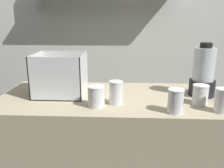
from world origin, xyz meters
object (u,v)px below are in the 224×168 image
(juice_cup_orange_far_left, at_px, (96,97))
(juice_cup_beet_middle, at_px, (175,103))
(carrot_display_bin, at_px, (60,82))
(juice_cup_pomegranate_right, at_px, (200,95))
(juice_cup_carrot_far_right, at_px, (222,101))
(juice_cup_mango_left, at_px, (116,94))
(blender_pitcher, at_px, (203,74))

(juice_cup_orange_far_left, relative_size, juice_cup_beet_middle, 0.93)
(carrot_display_bin, bearing_deg, juice_cup_pomegranate_right, -9.20)
(carrot_display_bin, xyz_separation_m, juice_cup_carrot_far_right, (0.91, -0.25, -0.02))
(juice_cup_mango_left, distance_m, juice_cup_carrot_far_right, 0.56)
(juice_cup_beet_middle, bearing_deg, juice_cup_orange_far_left, 171.04)
(juice_cup_mango_left, relative_size, juice_cup_pomegranate_right, 1.19)
(juice_cup_beet_middle, relative_size, juice_cup_pomegranate_right, 1.12)
(blender_pitcher, bearing_deg, juice_cup_pomegranate_right, -109.80)
(juice_cup_orange_far_left, height_order, juice_cup_carrot_far_right, juice_cup_carrot_far_right)
(juice_cup_pomegranate_right, bearing_deg, juice_cup_carrot_far_right, -55.67)
(juice_cup_mango_left, relative_size, juice_cup_beet_middle, 1.06)
(juice_cup_pomegranate_right, relative_size, juice_cup_carrot_far_right, 0.88)
(juice_cup_orange_far_left, height_order, juice_cup_mango_left, juice_cup_mango_left)
(juice_cup_orange_far_left, bearing_deg, blender_pitcher, 19.45)
(juice_cup_orange_far_left, height_order, juice_cup_pomegranate_right, juice_cup_orange_far_left)
(blender_pitcher, xyz_separation_m, juice_cup_carrot_far_right, (0.02, -0.27, -0.08))
(blender_pitcher, bearing_deg, juice_cup_beet_middle, -127.40)
(juice_cup_pomegranate_right, xyz_separation_m, juice_cup_carrot_far_right, (0.08, -0.11, 0.01))
(juice_cup_beet_middle, bearing_deg, juice_cup_mango_left, 160.21)
(blender_pitcher, height_order, juice_cup_orange_far_left, blender_pitcher)
(juice_cup_beet_middle, relative_size, juice_cup_carrot_far_right, 0.99)
(blender_pitcher, height_order, juice_cup_beet_middle, blender_pitcher)
(carrot_display_bin, relative_size, juice_cup_beet_middle, 2.44)
(juice_cup_orange_far_left, relative_size, juice_cup_pomegranate_right, 1.04)
(juice_cup_orange_far_left, bearing_deg, carrot_display_bin, 141.34)
(juice_cup_mango_left, bearing_deg, juice_cup_beet_middle, -19.79)
(carrot_display_bin, relative_size, juice_cup_orange_far_left, 2.63)
(blender_pitcher, relative_size, juice_cup_orange_far_left, 2.83)
(juice_cup_mango_left, xyz_separation_m, juice_cup_carrot_far_right, (0.55, -0.09, -0.00))
(juice_cup_orange_far_left, bearing_deg, juice_cup_pomegranate_right, 6.68)
(juice_cup_carrot_far_right, bearing_deg, juice_cup_pomegranate_right, 124.33)
(juice_cup_orange_far_left, xyz_separation_m, juice_cup_pomegranate_right, (0.58, 0.07, -0.00))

